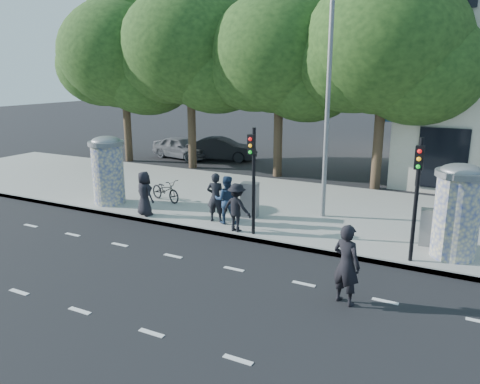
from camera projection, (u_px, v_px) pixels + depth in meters
The scene contains 24 objects.
ground at pixel (207, 290), 11.47m from camera, with size 120.00×120.00×0.00m, color black.
sidewalk at pixel (309, 209), 17.90m from camera, with size 40.00×8.00×0.15m, color gray.
curb at pixel (266, 242), 14.50m from camera, with size 40.00×0.10×0.16m, color slate.
lane_dash_near at pixel (151, 333), 9.57m from camera, with size 32.00×0.12×0.01m, color silver.
lane_dash_far at pixel (234, 269), 12.67m from camera, with size 32.00×0.12×0.01m, color silver.
ad_column_left at pixel (108, 169), 18.15m from camera, with size 1.36×1.36×2.65m.
ad_column_right at pixel (457, 209), 12.82m from camera, with size 1.36×1.36×2.65m.
traffic_pole_near at pixel (253, 170), 14.44m from camera, with size 0.22×0.31×3.40m.
traffic_pole_far at pixel (417, 188), 12.31m from camera, with size 0.22×0.31×3.40m.
street_lamp at pixel (328, 84), 15.62m from camera, with size 0.25×0.93×8.00m.
tree_far_left at pixel (123, 53), 26.44m from camera, with size 7.20×7.20×9.26m.
tree_mid_left at pixel (190, 46), 24.37m from camera, with size 7.20×7.20×9.57m.
tree_near_left at pixel (280, 53), 22.43m from camera, with size 6.80×6.80×8.97m.
tree_center at pixel (385, 44), 19.80m from camera, with size 7.00×7.00×9.30m.
ped_a at pixel (144, 194), 16.73m from camera, with size 0.79×0.51×1.61m, color black.
ped_b at pixel (216, 197), 16.03m from camera, with size 0.63×0.41×1.72m, color black.
ped_c at pixel (226, 200), 15.86m from camera, with size 0.80×0.63×1.65m, color navy.
ped_d at pixel (237, 207), 15.08m from camera, with size 1.02×0.59×1.59m, color black.
man_road at pixel (346, 265), 10.60m from camera, with size 0.69×0.46×1.91m, color black.
bicycle at pixel (165, 190), 18.69m from camera, with size 1.69×0.59×0.89m, color black.
cabinet_left at pixel (250, 200), 16.61m from camera, with size 0.60×0.43×1.25m, color slate.
cabinet_right at pixel (429, 227), 13.88m from camera, with size 0.53×0.39×1.11m, color slate.
car_left at pixel (181, 148), 28.68m from camera, with size 3.90×1.57×1.33m, color slate.
car_mid at pixel (222, 149), 28.03m from camera, with size 4.13×1.44×1.36m, color black.
Camera 1 is at (5.53, -8.96, 5.20)m, focal length 35.00 mm.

